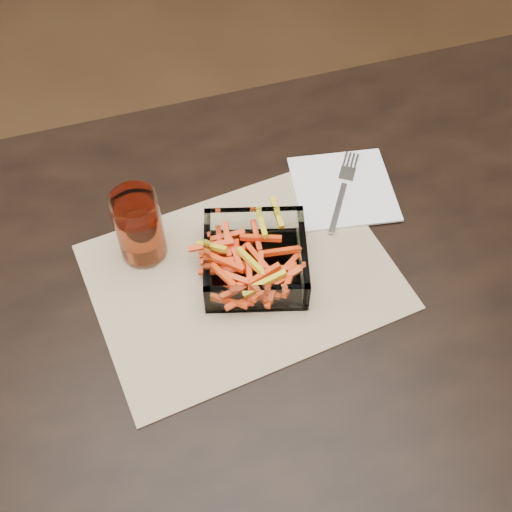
# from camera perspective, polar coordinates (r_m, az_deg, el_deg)

# --- Properties ---
(dining_table) EXTENTS (1.60, 0.90, 0.75)m
(dining_table) POSITION_cam_1_polar(r_m,az_deg,el_deg) (1.05, 0.66, -5.58)
(dining_table) COLOR black
(dining_table) RESTS_ON ground
(placemat) EXTENTS (0.49, 0.38, 0.00)m
(placemat) POSITION_cam_1_polar(r_m,az_deg,el_deg) (0.99, -1.18, -1.82)
(placemat) COLOR tan
(placemat) RESTS_ON dining_table
(glass_bowl) EXTENTS (0.19, 0.19, 0.06)m
(glass_bowl) POSITION_cam_1_polar(r_m,az_deg,el_deg) (0.97, -0.06, -0.40)
(glass_bowl) COLOR white
(glass_bowl) RESTS_ON placemat
(tumbler) EXTENTS (0.07, 0.07, 0.13)m
(tumbler) POSITION_cam_1_polar(r_m,az_deg,el_deg) (0.98, -10.33, 2.43)
(tumbler) COLOR white
(tumbler) RESTS_ON placemat
(napkin) EXTENTS (0.19, 0.19, 0.00)m
(napkin) POSITION_cam_1_polar(r_m,az_deg,el_deg) (1.10, 7.76, 5.96)
(napkin) COLOR white
(napkin) RESTS_ON placemat
(fork) EXTENTS (0.11, 0.16, 0.00)m
(fork) POSITION_cam_1_polar(r_m,az_deg,el_deg) (1.10, 7.75, 5.99)
(fork) COLOR silver
(fork) RESTS_ON napkin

